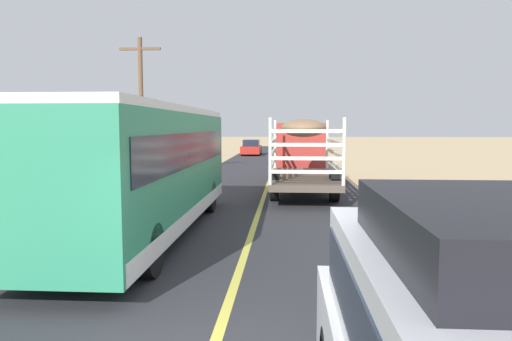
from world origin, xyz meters
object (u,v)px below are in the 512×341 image
object	(u,v)px
power_pole_mid	(141,103)
bus	(144,167)
car_far	(251,148)
livestock_truck	(301,147)

from	to	relation	value
power_pole_mid	bus	bearing A→B (deg)	-72.25
bus	car_far	size ratio (longest dim) A/B	2.27
power_pole_mid	livestock_truck	bearing A→B (deg)	-19.71
livestock_truck	bus	world-z (taller)	bus
car_far	bus	bearing A→B (deg)	-90.21
bus	power_pole_mid	size ratio (longest dim) A/B	1.34
bus	power_pole_mid	xyz separation A→B (m)	(-4.22, 13.17, 2.26)
livestock_truck	car_far	size ratio (longest dim) A/B	2.20
livestock_truck	car_far	distance (m)	23.69
livestock_truck	car_far	xyz separation A→B (m)	(-4.09, 23.30, -1.10)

